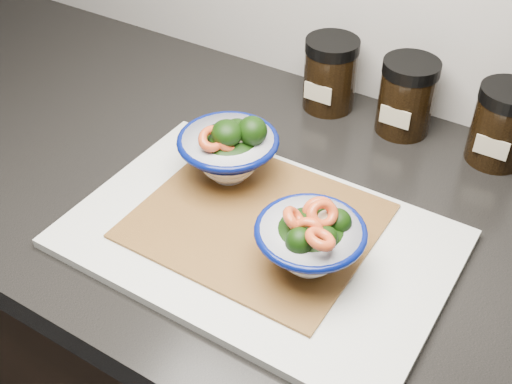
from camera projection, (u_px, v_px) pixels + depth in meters
The scene contains 8 objects.
countertop at pixel (388, 257), 0.79m from camera, with size 3.50×0.60×0.04m, color black.
cutting_board at pixel (259, 239), 0.77m from camera, with size 0.45×0.30×0.01m, color silver.
bamboo_mat at pixel (256, 221), 0.79m from camera, with size 0.28×0.24×0.00m, color olive.
bowl_left at pixel (229, 150), 0.82m from camera, with size 0.13×0.13×0.09m.
bowl_right at pixel (311, 240), 0.70m from camera, with size 0.12×0.12×0.09m.
spice_jar_a at pixel (330, 74), 0.98m from camera, with size 0.08×0.08×0.11m.
spice_jar_b at pixel (407, 97), 0.93m from camera, with size 0.08×0.08×0.11m.
spice_jar_c at pixel (502, 125), 0.87m from camera, with size 0.08×0.08×0.11m.
Camera 1 is at (0.15, 0.90, 1.45)m, focal length 45.00 mm.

